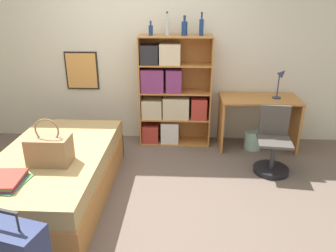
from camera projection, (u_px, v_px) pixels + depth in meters
The scene contains 14 objects.
ground_plane at pixel (124, 197), 3.52m from camera, with size 14.00×14.00×0.00m, color #66564C.
wall_back at pixel (140, 51), 4.60m from camera, with size 10.00×0.09×2.60m.
bed at pixel (56, 174), 3.48m from camera, with size 1.11×1.97×0.50m.
handbag at pixel (50, 150), 3.12m from camera, with size 0.39×0.25×0.46m.
book_stack_on_bed at pixel (6, 181), 2.81m from camera, with size 0.33×0.39×0.06m.
bookcase at pixel (169, 95), 4.59m from camera, with size 0.99×0.33×1.53m.
bottle_green at pixel (151, 30), 4.26m from camera, with size 0.06×0.06×0.19m.
bottle_brown at pixel (167, 26), 4.28m from camera, with size 0.06×0.06×0.30m.
bottle_clear at pixel (184, 28), 4.26m from camera, with size 0.08×0.08×0.25m.
bottle_blue at pixel (201, 27), 4.24m from camera, with size 0.06×0.06×0.29m.
desk at pixel (258, 114), 4.51m from camera, with size 1.05×0.56×0.73m.
desk_lamp at pixel (281, 78), 4.30m from camera, with size 0.16×0.11×0.41m.
desk_chair at pixel (272, 151), 3.96m from camera, with size 0.42×0.43×0.80m.
waste_bin at pixel (253, 140), 4.60m from camera, with size 0.23×0.23×0.26m.
Camera 1 is at (0.62, -2.97, 2.01)m, focal length 35.00 mm.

